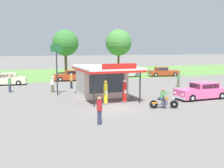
{
  "coord_description": "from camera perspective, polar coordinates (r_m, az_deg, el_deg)",
  "views": [
    {
      "loc": [
        -7.34,
        -19.4,
        4.66
      ],
      "look_at": [
        1.03,
        3.41,
        1.4
      ],
      "focal_mm": 42.85,
      "sensor_mm": 36.0,
      "label": 1
    }
  ],
  "objects": [
    {
      "name": "ground_plane",
      "position": [
        21.26,
        0.57,
        -5.02
      ],
      "size": [
        300.0,
        300.0,
        0.0
      ],
      "primitive_type": "plane",
      "color": "slate"
    },
    {
      "name": "grass_verge_strip",
      "position": [
        50.16,
        -11.65,
        2.16
      ],
      "size": [
        120.0,
        24.0,
        0.01
      ],
      "primitive_type": "cube",
      "color": "#56843D",
      "rests_on": "ground"
    },
    {
      "name": "service_station_kiosk",
      "position": [
        25.82,
        -2.06,
        1.11
      ],
      "size": [
        4.98,
        6.78,
        3.44
      ],
      "color": "silver",
      "rests_on": "ground"
    },
    {
      "name": "gas_pump_nearside",
      "position": [
        22.37,
        -1.36,
        -1.96
      ],
      "size": [
        0.44,
        0.44,
        2.03
      ],
      "color": "slate",
      "rests_on": "ground"
    },
    {
      "name": "gas_pump_offside",
      "position": [
        22.98,
        2.71,
        -1.73
      ],
      "size": [
        0.44,
        0.44,
        2.01
      ],
      "color": "slate",
      "rests_on": "ground"
    },
    {
      "name": "motorcycle_with_rider",
      "position": [
        21.2,
        10.94,
        -3.39
      ],
      "size": [
        2.15,
        0.95,
        1.58
      ],
      "color": "black",
      "rests_on": "ground"
    },
    {
      "name": "featured_classic_sedan",
      "position": [
        26.06,
        18.56,
        -1.48
      ],
      "size": [
        5.1,
        2.03,
        1.52
      ],
      "color": "#E55993",
      "rests_on": "ground"
    },
    {
      "name": "parked_car_second_row_spare",
      "position": [
        39.08,
        -8.59,
        1.73
      ],
      "size": [
        5.28,
        2.21,
        1.5
      ],
      "color": "#993819",
      "rests_on": "ground"
    },
    {
      "name": "parked_car_back_row_right",
      "position": [
        43.47,
        3.04,
        2.39
      ],
      "size": [
        5.05,
        2.6,
        1.53
      ],
      "color": "#B7B7BC",
      "rests_on": "ground"
    },
    {
      "name": "parked_car_back_row_far_right",
      "position": [
        36.71,
        -21.78,
        0.87
      ],
      "size": [
        5.53,
        2.56,
        1.5
      ],
      "color": "beige",
      "rests_on": "ground"
    },
    {
      "name": "parked_car_back_row_left",
      "position": [
        45.73,
        10.88,
        2.52
      ],
      "size": [
        5.36,
        2.81,
        1.52
      ],
      "color": "#993819",
      "rests_on": "ground"
    },
    {
      "name": "bystander_strolling_foreground",
      "position": [
        33.14,
        14.0,
        0.95
      ],
      "size": [
        0.38,
        0.38,
        1.72
      ],
      "color": "brown",
      "rests_on": "ground"
    },
    {
      "name": "bystander_admiring_sedan",
      "position": [
        28.97,
        -12.61,
        -0.05
      ],
      "size": [
        0.36,
        0.36,
        1.64
      ],
      "color": "brown",
      "rests_on": "ground"
    },
    {
      "name": "bystander_leaning_by_kiosk",
      "position": [
        16.41,
        -2.7,
        -5.52
      ],
      "size": [
        0.34,
        0.34,
        1.75
      ],
      "color": "#2D3351",
      "rests_on": "ground"
    },
    {
      "name": "bystander_chatting_near_pumps",
      "position": [
        31.39,
        -8.69,
        0.73
      ],
      "size": [
        0.34,
        0.34,
        1.74
      ],
      "color": "black",
      "rests_on": "ground"
    },
    {
      "name": "bystander_standing_back_lot",
      "position": [
        30.27,
        -21.0,
        0.01
      ],
      "size": [
        0.34,
        0.34,
        1.71
      ],
      "color": "#2D3351",
      "rests_on": "ground"
    },
    {
      "name": "tree_oak_distant_spare",
      "position": [
        48.38,
        -9.96,
        8.53
      ],
      "size": [
        4.62,
        4.62,
        7.91
      ],
      "color": "brown",
      "rests_on": "ground"
    },
    {
      "name": "tree_oak_right",
      "position": [
        54.73,
        1.4,
        8.82
      ],
      "size": [
        5.3,
        5.3,
        8.44
      ],
      "color": "brown",
      "rests_on": "ground"
    },
    {
      "name": "roadside_pole_sign",
      "position": [
        26.95,
        -11.74,
        4.8
      ],
      "size": [
        1.1,
        0.12,
        5.0
      ],
      "color": "black",
      "rests_on": "ground"
    }
  ]
}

